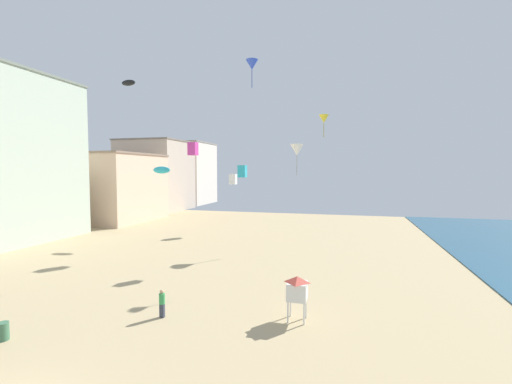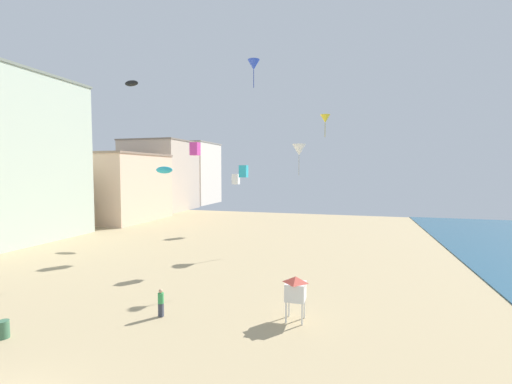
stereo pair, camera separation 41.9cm
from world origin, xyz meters
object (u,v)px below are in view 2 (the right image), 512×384
(beach_trash_bin, at_px, (3,329))
(kite_cyan_box, at_px, (244,171))
(lifeguard_stand, at_px, (296,289))
(kite_blue_delta, at_px, (254,65))
(kite_white_delta, at_px, (299,150))
(kite_black_parafoil, at_px, (132,83))
(kite_yellow_delta, at_px, (325,119))
(kite_cyan_parafoil, at_px, (164,170))
(kite_flyer, at_px, (161,301))
(kite_white_box, at_px, (236,179))
(kite_magenta_box, at_px, (195,149))

(beach_trash_bin, relative_size, kite_cyan_box, 0.81)
(lifeguard_stand, distance_m, kite_cyan_box, 14.78)
(kite_blue_delta, bearing_deg, kite_white_delta, 45.54)
(kite_cyan_box, height_order, kite_white_delta, kite_white_delta)
(kite_black_parafoil, distance_m, kite_yellow_delta, 23.99)
(lifeguard_stand, relative_size, beach_trash_bin, 2.83)
(beach_trash_bin, distance_m, kite_cyan_parafoil, 25.71)
(kite_blue_delta, distance_m, kite_yellow_delta, 10.31)
(kite_white_delta, bearing_deg, kite_blue_delta, -134.46)
(kite_blue_delta, relative_size, kite_yellow_delta, 1.43)
(beach_trash_bin, xyz_separation_m, kite_blue_delta, (6.94, 21.50, 18.83))
(beach_trash_bin, distance_m, kite_blue_delta, 29.41)
(kite_flyer, height_order, kite_white_box, kite_white_box)
(kite_black_parafoil, relative_size, kite_magenta_box, 1.28)
(kite_cyan_box, xyz_separation_m, kite_yellow_delta, (7.31, 0.68, 4.60))
(lifeguard_stand, xyz_separation_m, kite_white_box, (-12.81, 26.34, 5.51))
(kite_cyan_parafoil, relative_size, kite_blue_delta, 0.78)
(kite_flyer, relative_size, beach_trash_bin, 1.82)
(kite_cyan_parafoil, bearing_deg, kite_flyer, -59.90)
(kite_white_box, bearing_deg, kite_magenta_box, -93.89)
(lifeguard_stand, height_order, kite_cyan_parafoil, kite_cyan_parafoil)
(kite_cyan_parafoil, bearing_deg, kite_blue_delta, -11.34)
(kite_yellow_delta, relative_size, kite_white_delta, 0.56)
(lifeguard_stand, height_order, beach_trash_bin, lifeguard_stand)
(lifeguard_stand, bearing_deg, kite_flyer, -163.99)
(kite_flyer, xyz_separation_m, lifeguard_stand, (7.63, 1.62, 0.92))
(kite_magenta_box, bearing_deg, kite_white_box, 86.11)
(kite_cyan_box, relative_size, kite_white_delta, 0.32)
(kite_flyer, relative_size, kite_yellow_delta, 0.83)
(kite_flyer, bearing_deg, beach_trash_bin, -72.76)
(kite_blue_delta, xyz_separation_m, kite_white_box, (-5.83, 10.97, -11.93))
(kite_blue_delta, relative_size, kite_white_box, 1.96)
(lifeguard_stand, relative_size, kite_magenta_box, 1.83)
(lifeguard_stand, bearing_deg, kite_magenta_box, 135.65)
(kite_flyer, relative_size, kite_cyan_box, 1.47)
(lifeguard_stand, height_order, kite_white_delta, kite_white_delta)
(kite_white_delta, distance_m, kite_magenta_box, 11.47)
(beach_trash_bin, relative_size, kite_white_box, 0.63)
(lifeguard_stand, distance_m, kite_black_parafoil, 32.56)
(kite_white_box, relative_size, kite_magenta_box, 1.03)
(kite_cyan_box, height_order, kite_yellow_delta, kite_yellow_delta)
(kite_white_delta, relative_size, kite_magenta_box, 2.51)
(kite_cyan_parafoil, height_order, kite_magenta_box, kite_magenta_box)
(kite_cyan_parafoil, bearing_deg, kite_yellow_delta, -16.46)
(kite_yellow_delta, bearing_deg, kite_white_box, 132.98)
(beach_trash_bin, relative_size, kite_magenta_box, 0.65)
(beach_trash_bin, height_order, kite_blue_delta, kite_blue_delta)
(lifeguard_stand, relative_size, kite_blue_delta, 0.91)
(kite_blue_delta, bearing_deg, kite_cyan_box, -87.05)
(kite_yellow_delta, bearing_deg, kite_black_parafoil, 168.70)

